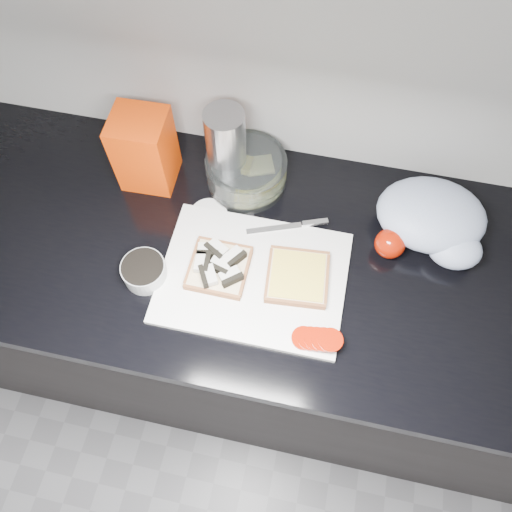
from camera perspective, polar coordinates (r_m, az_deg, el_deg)
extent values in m
cube|color=silver|center=(1.05, 6.31, 24.13)|extent=(3.50, 0.02, 2.50)
cube|color=black|center=(1.55, 1.57, -7.96)|extent=(3.50, 0.60, 0.86)
cube|color=black|center=(1.14, 2.12, -0.24)|extent=(3.50, 0.64, 0.04)
cube|color=white|center=(1.09, -0.33, -2.45)|extent=(0.40, 0.30, 0.01)
cube|color=beige|center=(1.09, -4.27, -1.36)|extent=(0.13, 0.13, 0.02)
cube|color=silver|center=(1.09, -5.49, 0.79)|extent=(0.05, 0.03, 0.02)
cube|color=black|center=(1.09, -5.49, 0.79)|extent=(0.05, 0.02, 0.02)
cube|color=silver|center=(1.09, -4.38, 0.89)|extent=(0.05, 0.04, 0.02)
cube|color=black|center=(1.09, -4.38, 0.89)|extent=(0.05, 0.03, 0.02)
cube|color=silver|center=(1.08, -2.64, -0.01)|extent=(0.05, 0.05, 0.02)
cube|color=black|center=(1.08, -2.64, -0.01)|extent=(0.04, 0.04, 0.02)
cube|color=silver|center=(1.07, -6.29, -0.72)|extent=(0.03, 0.05, 0.02)
cube|color=black|center=(1.07, -6.29, -0.72)|extent=(0.01, 0.05, 0.02)
cube|color=silver|center=(1.07, -4.06, -1.02)|extent=(0.05, 0.04, 0.02)
cube|color=black|center=(1.07, -4.06, -1.02)|extent=(0.05, 0.02, 0.02)
cube|color=silver|center=(1.06, -2.99, -2.23)|extent=(0.05, 0.05, 0.02)
cube|color=black|center=(1.06, -2.99, -2.23)|extent=(0.04, 0.04, 0.02)
cube|color=silver|center=(1.05, -5.32, -2.19)|extent=(0.04, 0.05, 0.02)
cube|color=black|center=(1.05, -5.32, -2.19)|extent=(0.03, 0.05, 0.02)
cube|color=beige|center=(1.08, 4.75, -2.41)|extent=(0.14, 0.14, 0.02)
cube|color=yellow|center=(1.07, 4.79, -2.18)|extent=(0.12, 0.12, 0.00)
cylinder|color=#9A1603|center=(1.03, 5.47, -9.32)|extent=(0.07, 0.07, 0.01)
cylinder|color=#9A1603|center=(1.03, 6.23, -9.36)|extent=(0.07, 0.07, 0.01)
cylinder|color=#9A1603|center=(1.03, 6.98, -9.40)|extent=(0.06, 0.06, 0.01)
cylinder|color=#9A1603|center=(1.02, 7.74, -9.44)|extent=(0.06, 0.06, 0.01)
cylinder|color=#9A1603|center=(1.02, 8.51, -9.47)|extent=(0.05, 0.05, 0.01)
cube|color=silver|center=(1.14, 2.07, 3.18)|extent=(0.12, 0.06, 0.00)
cube|color=silver|center=(1.15, 6.78, 3.83)|extent=(0.06, 0.03, 0.01)
cylinder|color=#A7ACAC|center=(1.10, -12.63, -1.73)|extent=(0.10, 0.10, 0.05)
cylinder|color=black|center=(1.08, -12.83, -1.27)|extent=(0.09, 0.09, 0.01)
cylinder|color=silver|center=(1.18, -5.43, 4.79)|extent=(0.09, 0.09, 0.01)
cylinder|color=silver|center=(1.20, -1.11, 9.64)|extent=(0.19, 0.19, 0.08)
cube|color=yellow|center=(1.20, -1.85, 9.58)|extent=(0.06, 0.05, 0.04)
cube|color=#F5E492|center=(1.21, 0.41, 9.19)|extent=(0.08, 0.07, 0.01)
cube|color=#E34603|center=(1.19, -12.60, 11.75)|extent=(0.13, 0.12, 0.19)
cylinder|color=#B1B1B6|center=(1.15, -3.42, 12.12)|extent=(0.09, 0.09, 0.21)
ellipsoid|color=#ACBCD4|center=(1.18, 19.38, 4.47)|extent=(0.24, 0.20, 0.11)
ellipsoid|color=#ACBCD4|center=(1.17, 21.75, 0.74)|extent=(0.12, 0.10, 0.07)
sphere|color=#9A1603|center=(1.13, 15.07, 1.39)|extent=(0.07, 0.07, 0.07)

